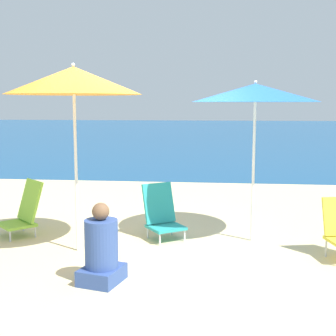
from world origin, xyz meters
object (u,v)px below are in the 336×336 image
beach_umbrella_blue (255,93)px  beach_umbrella_orange (74,81)px  person_seated_near (101,251)px  beach_chair_lime (24,211)px  beach_chair_teal (162,214)px

beach_umbrella_blue → beach_umbrella_orange: bearing=-162.7°
person_seated_near → beach_chair_lime: bearing=147.7°
beach_umbrella_blue → beach_chair_lime: 3.48m
beach_umbrella_orange → beach_chair_lime: beach_umbrella_orange is taller
person_seated_near → beach_umbrella_blue: bearing=60.4°
beach_umbrella_blue → beach_chair_lime: size_ratio=2.78×
beach_umbrella_orange → person_seated_near: (0.55, -0.98, -1.74)m
beach_umbrella_orange → person_seated_near: bearing=-60.6°
beach_umbrella_blue → person_seated_near: (-1.61, -1.66, -1.61)m
beach_umbrella_blue → beach_chair_lime: beach_umbrella_blue is taller
beach_umbrella_orange → beach_chair_lime: bearing=147.4°
beach_chair_teal → beach_umbrella_orange: bearing=180.0°
beach_chair_lime → beach_chair_teal: size_ratio=1.03×
beach_umbrella_blue → person_seated_near: beach_umbrella_blue is taller
beach_umbrella_blue → person_seated_near: bearing=-134.1°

